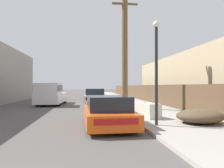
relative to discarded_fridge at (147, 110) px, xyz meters
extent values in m
cube|color=#9E998E|center=(1.29, 15.10, -0.41)|extent=(4.20, 63.00, 0.12)
cube|color=silver|center=(0.00, 0.00, -0.01)|extent=(1.10, 1.69, 0.68)
cube|color=white|center=(0.00, 0.00, 0.34)|extent=(1.06, 1.63, 0.03)
cube|color=#333335|center=(0.04, 0.52, 0.37)|extent=(0.09, 0.20, 0.02)
cube|color=gray|center=(-0.07, 0.24, 0.36)|extent=(0.69, 0.27, 0.01)
cube|color=gray|center=(0.07, -0.22, 0.36)|extent=(0.69, 0.27, 0.01)
cube|color=#E05114|center=(-2.11, -1.39, -0.05)|extent=(2.00, 4.55, 0.55)
cube|color=black|center=(-2.10, -1.80, 0.51)|extent=(1.67, 2.21, 0.55)
cube|color=#B21414|center=(-2.04, -3.65, 0.05)|extent=(1.45, 0.08, 0.19)
cylinder|color=black|center=(-2.96, -0.03, -0.14)|extent=(0.22, 0.67, 0.66)
cylinder|color=black|center=(-1.35, 0.02, -0.14)|extent=(0.22, 0.67, 0.66)
cylinder|color=black|center=(-2.87, -2.81, -0.14)|extent=(0.22, 0.67, 0.66)
cylinder|color=black|center=(-1.26, -2.76, -0.14)|extent=(0.22, 0.67, 0.66)
cube|color=silver|center=(-2.11, 9.51, 0.03)|extent=(2.15, 4.73, 0.72)
cube|color=black|center=(-2.13, 9.32, 0.67)|extent=(1.76, 2.69, 0.57)
cube|color=#B21414|center=(-2.27, 7.19, 0.16)|extent=(1.44, 0.13, 0.25)
cylinder|color=black|center=(-2.82, 10.99, -0.15)|extent=(0.24, 0.65, 0.64)
cylinder|color=black|center=(-1.22, 10.88, -0.15)|extent=(0.24, 0.65, 0.64)
cylinder|color=black|center=(-3.01, 8.13, -0.15)|extent=(0.24, 0.65, 0.64)
cylinder|color=black|center=(-1.41, 8.02, -0.15)|extent=(0.24, 0.65, 0.64)
cube|color=silver|center=(-6.00, 9.78, 0.14)|extent=(2.32, 5.58, 0.83)
cube|color=silver|center=(-6.09, 8.28, 0.99)|extent=(2.03, 2.57, 0.89)
cube|color=black|center=(-6.09, 8.28, 1.02)|extent=(2.07, 2.52, 0.49)
cylinder|color=black|center=(-5.25, 8.04, -0.08)|extent=(0.30, 0.79, 0.78)
cylinder|color=black|center=(-6.95, 8.14, -0.08)|extent=(0.30, 0.79, 0.78)
cylinder|color=black|center=(-5.06, 11.43, -0.08)|extent=(0.30, 0.79, 0.78)
cylinder|color=black|center=(-6.76, 11.53, -0.08)|extent=(0.30, 0.79, 0.78)
cylinder|color=brown|center=(-0.31, 4.37, 3.69)|extent=(0.39, 0.39, 8.08)
cube|color=brown|center=(-0.31, 4.37, 6.92)|extent=(1.80, 0.12, 0.12)
cylinder|color=#232326|center=(-0.23, -2.18, 1.58)|extent=(0.12, 0.12, 3.87)
sphere|color=white|center=(-0.23, -2.18, 3.64)|extent=(0.26, 0.26, 0.26)
ellipsoid|color=brown|center=(1.71, -1.96, -0.06)|extent=(1.94, 1.79, 0.59)
cube|color=brown|center=(3.24, 12.77, 0.47)|extent=(0.08, 42.82, 1.65)
cube|color=tan|center=(7.59, 8.63, 1.73)|extent=(6.00, 19.11, 4.40)
camera|label=1|loc=(-3.01, -10.53, 1.19)|focal=35.00mm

